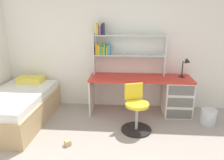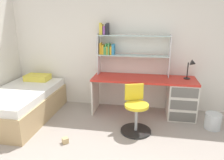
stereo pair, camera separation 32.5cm
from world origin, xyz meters
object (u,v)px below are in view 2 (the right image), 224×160
(toy_block_natural_1, at_px, (65,140))
(bed_platform, at_px, (23,104))
(desk, at_px, (171,95))
(desk_lamp, at_px, (192,66))
(waste_bin, at_px, (213,121))
(bookshelf_hutch, at_px, (123,46))
(swivel_chair, at_px, (136,114))

(toy_block_natural_1, bearing_deg, bed_platform, 148.12)
(desk, xyz_separation_m, toy_block_natural_1, (-1.67, -1.28, -0.38))
(desk_lamp, distance_m, waste_bin, 1.04)
(bookshelf_hutch, xyz_separation_m, desk_lamp, (1.31, -0.15, -0.32))
(bookshelf_hutch, xyz_separation_m, swivel_chair, (0.35, -0.91, -1.00))
(desk, height_order, bookshelf_hutch, bookshelf_hutch)
(waste_bin, bearing_deg, bookshelf_hutch, 160.38)
(bookshelf_hutch, xyz_separation_m, waste_bin, (1.67, -0.60, -1.18))
(desk, relative_size, bookshelf_hutch, 1.40)
(desk, height_order, desk_lamp, desk_lamp)
(desk_lamp, relative_size, toy_block_natural_1, 4.46)
(desk_lamp, xyz_separation_m, bed_platform, (-3.14, -0.63, -0.72))
(desk, xyz_separation_m, desk_lamp, (0.34, 0.05, 0.58))
(swivel_chair, xyz_separation_m, toy_block_natural_1, (-1.05, -0.56, -0.27))
(desk_lamp, bearing_deg, toy_block_natural_1, -146.59)
(waste_bin, bearing_deg, toy_block_natural_1, -159.75)
(desk_lamp, xyz_separation_m, waste_bin, (0.36, -0.45, -0.86))
(bookshelf_hutch, height_order, bed_platform, bookshelf_hutch)
(bookshelf_hutch, relative_size, bed_platform, 0.79)
(desk, relative_size, waste_bin, 7.12)
(desk_lamp, height_order, waste_bin, desk_lamp)
(desk, bearing_deg, desk_lamp, 7.80)
(bookshelf_hutch, height_order, desk_lamp, bookshelf_hutch)
(bed_platform, bearing_deg, bookshelf_hutch, 22.90)
(waste_bin, relative_size, toy_block_natural_1, 3.25)
(desk, bearing_deg, bed_platform, -168.31)
(swivel_chair, relative_size, bed_platform, 0.44)
(bookshelf_hutch, height_order, toy_block_natural_1, bookshelf_hutch)
(toy_block_natural_1, bearing_deg, swivel_chair, 28.28)
(bed_platform, relative_size, waste_bin, 6.46)
(bed_platform, xyz_separation_m, toy_block_natural_1, (1.13, -0.70, -0.24))
(bed_platform, bearing_deg, desk, 11.69)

